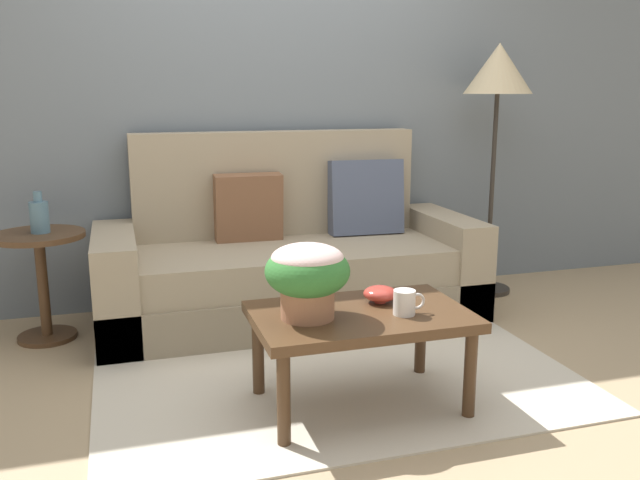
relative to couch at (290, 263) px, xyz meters
The scene contains 11 objects.
ground_plane 0.93m from the couch, 91.27° to the right, with size 14.00×14.00×0.00m, color tan.
wall_back 1.21m from the couch, 92.35° to the left, with size 6.40×0.12×2.89m, color slate.
area_rug 0.88m from the couch, 91.34° to the right, with size 2.22×1.79×0.01m, color beige.
couch is the anchor object (origin of this frame).
coffee_table 1.26m from the couch, 90.75° to the right, with size 0.90×0.58×0.43m.
side_table 1.39m from the couch, behind, with size 0.48×0.48×0.60m.
floor_lamp 1.76m from the couch, ahead, with size 0.43×0.43×1.63m.
potted_plant 1.33m from the couch, 101.22° to the right, with size 0.35×0.35×0.31m.
coffee_mug 1.37m from the couch, 83.89° to the right, with size 0.14×0.09×0.10m.
snack_bowl 1.19m from the couch, 84.76° to the right, with size 0.15×0.15×0.07m.
table_vase 1.41m from the couch, behind, with size 0.10×0.10×0.22m.
Camera 1 is at (-0.95, -2.92, 1.34)m, focal length 37.72 mm.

